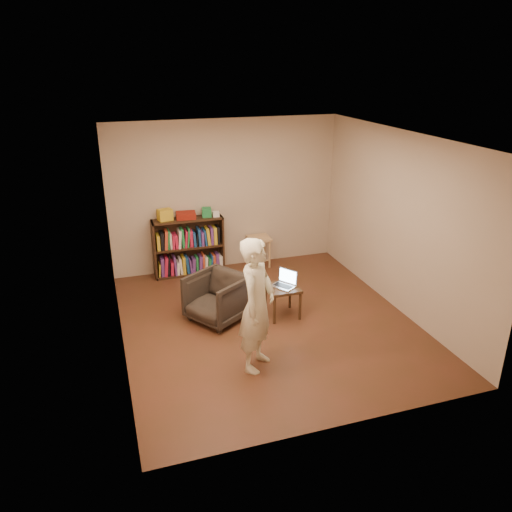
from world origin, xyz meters
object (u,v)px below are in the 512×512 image
object	(u,v)px
side_table	(283,292)
laptop	(285,282)
bookshelf	(189,250)
armchair	(217,298)
person	(257,305)
stool	(259,243)

from	to	relation	value
side_table	laptop	size ratio (longest dim) A/B	1.15
laptop	bookshelf	bearing A→B (deg)	173.95
side_table	armchair	bearing A→B (deg)	168.80
person	armchair	bearing A→B (deg)	47.63
armchair	laptop	bearing A→B (deg)	47.45
person	side_table	bearing A→B (deg)	5.35
laptop	person	world-z (taller)	person
armchair	person	xyz separation A→B (m)	(0.18, -1.28, 0.49)
side_table	laptop	xyz separation A→B (m)	(0.04, 0.03, 0.13)
person	bookshelf	bearing A→B (deg)	44.29
bookshelf	side_table	size ratio (longest dim) A/B	2.62
armchair	person	distance (m)	1.38
stool	laptop	xyz separation A→B (m)	(-0.22, -1.85, 0.07)
armchair	side_table	world-z (taller)	armchair
side_table	bookshelf	bearing A→B (deg)	117.14
bookshelf	stool	bearing A→B (deg)	-2.91
bookshelf	side_table	xyz separation A→B (m)	(1.00, -1.95, -0.06)
armchair	side_table	xyz separation A→B (m)	(0.93, -0.18, 0.04)
stool	bookshelf	bearing A→B (deg)	177.09
side_table	laptop	world-z (taller)	laptop
armchair	person	bearing A→B (deg)	-25.46
bookshelf	person	xyz separation A→B (m)	(0.25, -3.04, 0.39)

